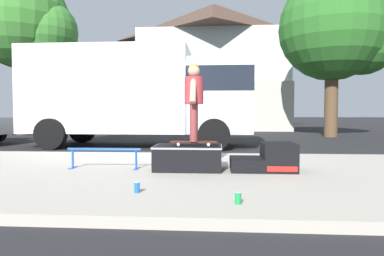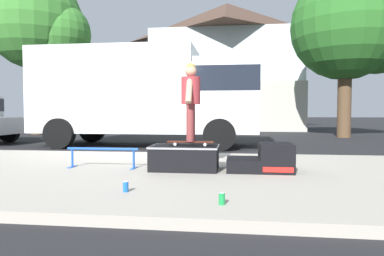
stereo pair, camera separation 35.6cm
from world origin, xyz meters
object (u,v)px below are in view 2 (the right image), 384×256
(street_tree_neighbour, at_px, (41,26))
(kicker_ramp, at_px, (265,160))
(skate_box, at_px, (185,157))
(soda_can_b, at_px, (222,199))
(box_truck, at_px, (148,93))
(skater_kid, at_px, (191,95))
(soda_can, at_px, (126,187))
(skateboard, at_px, (191,142))
(grind_rail, at_px, (103,153))
(street_tree_main, at_px, (352,29))

(street_tree_neighbour, bearing_deg, kicker_ramp, -45.74)
(skate_box, relative_size, kicker_ramp, 1.07)
(soda_can_b, height_order, box_truck, box_truck)
(skate_box, height_order, box_truck, box_truck)
(skater_kid, relative_size, soda_can, 10.38)
(kicker_ramp, relative_size, street_tree_neighbour, 0.14)
(skateboard, height_order, skater_kid, skater_kid)
(kicker_ramp, xyz_separation_m, grind_rail, (-2.75, -0.01, 0.07))
(street_tree_neighbour, bearing_deg, soda_can_b, -53.02)
(street_tree_neighbour, bearing_deg, grind_rail, -54.97)
(skateboard, height_order, soda_can, skateboard)
(kicker_ramp, height_order, soda_can, kicker_ramp)
(box_truck, bearing_deg, soda_can, -77.74)
(kicker_ramp, relative_size, box_truck, 0.15)
(skateboard, bearing_deg, soda_can, -107.65)
(soda_can, bearing_deg, box_truck, 102.26)
(skater_kid, distance_m, box_truck, 5.42)
(skateboard, bearing_deg, skater_kid, -71.57)
(box_truck, xyz_separation_m, street_tree_neighbour, (-6.55, 4.99, 3.53))
(soda_can_b, bearing_deg, skater_kid, 105.55)
(grind_rail, relative_size, skater_kid, 0.96)
(kicker_ramp, height_order, soda_can_b, kicker_ramp)
(soda_can, relative_size, soda_can_b, 1.00)
(kicker_ramp, height_order, skater_kid, skater_kid)
(soda_can_b, distance_m, street_tree_main, 13.61)
(skateboard, relative_size, street_tree_neighbour, 0.10)
(soda_can, height_order, street_tree_main, street_tree_main)
(skater_kid, bearing_deg, street_tree_neighbour, 130.59)
(soda_can, height_order, box_truck, box_truck)
(skate_box, distance_m, street_tree_neighbour, 14.04)
(kicker_ramp, relative_size, skater_kid, 0.80)
(skater_kid, height_order, street_tree_main, street_tree_main)
(skater_kid, distance_m, street_tree_main, 11.65)
(skate_box, distance_m, soda_can_b, 2.25)
(skate_box, height_order, street_tree_neighbour, street_tree_neighbour)
(grind_rail, distance_m, skater_kid, 1.81)
(street_tree_main, distance_m, street_tree_neighbour, 14.18)
(grind_rail, xyz_separation_m, street_tree_neighbour, (-7.05, 10.06, 4.85))
(box_truck, distance_m, street_tree_main, 9.39)
(skater_kid, bearing_deg, skateboard, 108.43)
(kicker_ramp, height_order, street_tree_neighbour, street_tree_neighbour)
(skate_box, bearing_deg, grind_rail, -179.74)
(skateboard, height_order, street_tree_neighbour, street_tree_neighbour)
(skate_box, distance_m, street_tree_main, 12.05)
(box_truck, bearing_deg, skateboard, -67.98)
(skater_kid, bearing_deg, skate_box, -153.18)
(kicker_ramp, height_order, skateboard, skateboard)
(soda_can_b, bearing_deg, skate_box, 108.15)
(skate_box, relative_size, skateboard, 1.42)
(kicker_ramp, height_order, box_truck, box_truck)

